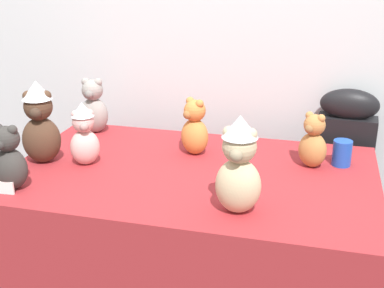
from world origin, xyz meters
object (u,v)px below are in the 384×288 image
object	(u,v)px
teddy_bear_ash	(93,107)
teddy_bear_charcoal	(9,159)
teddy_bear_caramel	(313,142)
party_cup_blue	(342,153)
teddy_bear_ginger	(195,128)
teddy_bear_sand	(239,166)
display_table	(192,249)
instrument_case	(341,183)
teddy_bear_cocoa	(40,123)
teddy_bear_blush	(84,135)

from	to	relation	value
teddy_bear_ash	teddy_bear_charcoal	world-z (taller)	teddy_bear_ash
teddy_bear_caramel	party_cup_blue	size ratio (longest dim) A/B	2.16
teddy_bear_ginger	teddy_bear_caramel	bearing A→B (deg)	30.60
teddy_bear_sand	teddy_bear_charcoal	world-z (taller)	teddy_bear_sand
teddy_bear_sand	teddy_bear_charcoal	size ratio (longest dim) A/B	1.36
teddy_bear_charcoal	teddy_bear_sand	bearing A→B (deg)	4.84
display_table	instrument_case	distance (m)	0.88
instrument_case	teddy_bear_cocoa	distance (m)	1.50
teddy_bear_sand	teddy_bear_ash	bearing A→B (deg)	143.86
teddy_bear_ginger	teddy_bear_sand	size ratio (longest dim) A/B	0.73
teddy_bear_sand	teddy_bear_charcoal	xyz separation A→B (m)	(-0.87, -0.03, -0.05)
teddy_bear_cocoa	party_cup_blue	distance (m)	1.28
teddy_bear_ginger	party_cup_blue	size ratio (longest dim) A/B	2.34
teddy_bear_ginger	teddy_bear_blush	size ratio (longest dim) A/B	0.94
teddy_bear_charcoal	teddy_bear_blush	distance (m)	0.34
party_cup_blue	teddy_bear_ginger	bearing A→B (deg)	-177.57
teddy_bear_blush	party_cup_blue	distance (m)	1.09
teddy_bear_ginger	teddy_bear_cocoa	world-z (taller)	teddy_bear_cocoa
teddy_bear_caramel	teddy_bear_blush	xyz separation A→B (m)	(-0.94, -0.21, 0.02)
teddy_bear_caramel	teddy_bear_blush	distance (m)	0.96
instrument_case	party_cup_blue	bearing A→B (deg)	-90.95
teddy_bear_ginger	party_cup_blue	bearing A→B (deg)	35.27
teddy_bear_caramel	teddy_bear_cocoa	world-z (taller)	teddy_bear_cocoa
instrument_case	teddy_bear_caramel	size ratio (longest dim) A/B	4.20
teddy_bear_sand	teddy_bear_blush	xyz separation A→B (m)	(-0.70, 0.26, -0.04)
display_table	teddy_bear_blush	size ratio (longest dim) A/B	5.50
party_cup_blue	teddy_bear_cocoa	bearing A→B (deg)	-167.19
teddy_bear_sand	teddy_bear_blush	world-z (taller)	teddy_bear_sand
teddy_bear_blush	teddy_bear_cocoa	bearing A→B (deg)	156.70
display_table	teddy_bear_sand	bearing A→B (deg)	-51.12
teddy_bear_sand	teddy_bear_blush	bearing A→B (deg)	161.41
instrument_case	teddy_bear_ginger	world-z (taller)	teddy_bear_ginger
display_table	instrument_case	world-z (taller)	instrument_case
party_cup_blue	instrument_case	bearing A→B (deg)	85.62
instrument_case	teddy_bear_blush	size ratio (longest dim) A/B	3.64
instrument_case	teddy_bear_sand	xyz separation A→B (m)	(-0.39, -0.90, 0.43)
instrument_case	teddy_bear_cocoa	world-z (taller)	teddy_bear_cocoa
teddy_bear_cocoa	teddy_bear_charcoal	size ratio (longest dim) A/B	1.38
display_table	party_cup_blue	bearing A→B (deg)	20.30
teddy_bear_ash	party_cup_blue	bearing A→B (deg)	-11.45
instrument_case	teddy_bear_charcoal	bearing A→B (deg)	-139.83
display_table	party_cup_blue	distance (m)	0.77
display_table	teddy_bear_sand	xyz separation A→B (m)	(0.24, -0.30, 0.55)
instrument_case	party_cup_blue	xyz separation A→B (m)	(-0.03, -0.38, 0.31)
teddy_bear_cocoa	teddy_bear_charcoal	distance (m)	0.28
teddy_bear_ash	teddy_bear_sand	world-z (taller)	teddy_bear_sand
teddy_bear_sand	party_cup_blue	bearing A→B (deg)	57.45
display_table	teddy_bear_ash	world-z (taller)	teddy_bear_ash
teddy_bear_caramel	teddy_bear_sand	bearing A→B (deg)	-85.92
teddy_bear_caramel	teddy_bear_sand	size ratio (longest dim) A/B	0.67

